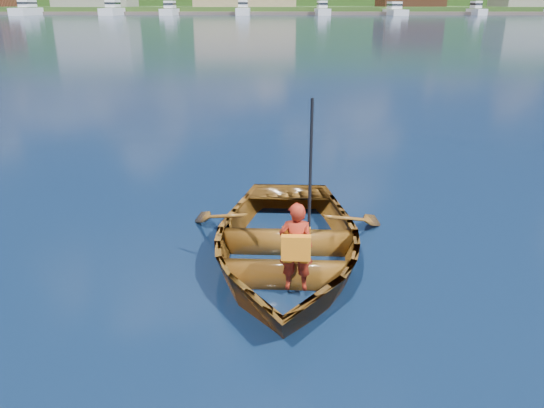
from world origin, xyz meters
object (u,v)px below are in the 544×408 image
object	(u,v)px
child_paddler	(296,246)
dock	(267,13)
rowboat	(285,242)
marina_yachts	(249,10)

from	to	relation	value
child_paddler	dock	distance (m)	149.27
rowboat	marina_yachts	xyz separation A→B (m)	(-4.30, 143.72, 1.04)
rowboat	dock	xyz separation A→B (m)	(0.60, 148.36, 0.11)
rowboat	dock	world-z (taller)	dock
child_paddler	rowboat	bearing A→B (deg)	96.07
rowboat	marina_yachts	world-z (taller)	marina_yachts
rowboat	child_paddler	bearing A→B (deg)	-83.93
rowboat	dock	size ratio (longest dim) A/B	0.03
rowboat	marina_yachts	size ratio (longest dim) A/B	0.03
rowboat	marina_yachts	distance (m)	143.79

